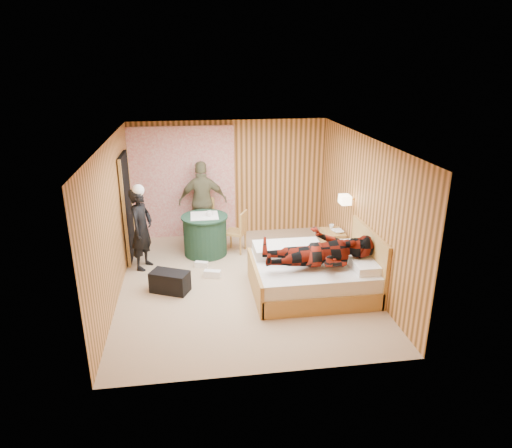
{
  "coord_description": "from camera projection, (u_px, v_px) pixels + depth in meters",
  "views": [
    {
      "loc": [
        -0.8,
        -7.15,
        3.71
      ],
      "look_at": [
        0.24,
        0.08,
        1.05
      ],
      "focal_mm": 32.0,
      "sensor_mm": 36.0,
      "label": 1
    }
  ],
  "objects": [
    {
      "name": "man_at_table",
      "position": [
        203.0,
        202.0,
        9.62
      ],
      "size": [
        1.02,
        0.44,
        1.72
      ],
      "primitive_type": "imported",
      "rotation": [
        0.0,
        0.0,
        3.12
      ],
      "color": "#6B6947",
      "rests_on": "floor"
    },
    {
      "name": "book_upper",
      "position": [
        334.0,
        231.0,
        8.85
      ],
      "size": [
        0.17,
        0.23,
        0.02
      ],
      "primitive_type": "imported",
      "rotation": [
        0.0,
        0.0,
        0.03
      ],
      "color": "white",
      "rests_on": "nightstand"
    },
    {
      "name": "duffel_bag",
      "position": [
        170.0,
        282.0,
        7.65
      ],
      "size": [
        0.71,
        0.57,
        0.36
      ],
      "primitive_type": "cube",
      "rotation": [
        0.0,
        0.0,
        -0.43
      ],
      "color": "black",
      "rests_on": "floor"
    },
    {
      "name": "chair_far",
      "position": [
        204.0,
        217.0,
        9.69
      ],
      "size": [
        0.49,
        0.49,
        0.93
      ],
      "rotation": [
        0.0,
        0.0,
        -0.19
      ],
      "color": "tan",
      "rests_on": "floor"
    },
    {
      "name": "wall_lamp",
      "position": [
        345.0,
        200.0,
        8.25
      ],
      "size": [
        0.26,
        0.24,
        0.16
      ],
      "color": "gold",
      "rests_on": "wall_right"
    },
    {
      "name": "man_on_bed",
      "position": [
        320.0,
        243.0,
        7.19
      ],
      "size": [
        0.86,
        0.67,
        1.77
      ],
      "primitive_type": "imported",
      "rotation": [
        0.0,
        1.57,
        0.0
      ],
      "color": "maroon",
      "rests_on": "bed"
    },
    {
      "name": "woman_standing",
      "position": [
        142.0,
        229.0,
        8.34
      ],
      "size": [
        0.56,
        0.66,
        1.53
      ],
      "primitive_type": "imported",
      "rotation": [
        0.0,
        0.0,
        1.17
      ],
      "color": "black",
      "rests_on": "floor"
    },
    {
      "name": "wall_right",
      "position": [
        363.0,
        209.0,
        7.88
      ],
      "size": [
        0.02,
        5.0,
        2.5
      ],
      "primitive_type": "cube",
      "color": "#E19756",
      "rests_on": "floor"
    },
    {
      "name": "cup_table",
      "position": [
        210.0,
        214.0,
        8.87
      ],
      "size": [
        0.16,
        0.16,
        0.1
      ],
      "primitive_type": "imported",
      "rotation": [
        0.0,
        0.0,
        -0.32
      ],
      "color": "white",
      "rests_on": "round_table"
    },
    {
      "name": "wall_left",
      "position": [
        113.0,
        221.0,
        7.32
      ],
      "size": [
        0.02,
        5.0,
        2.5
      ],
      "primitive_type": "cube",
      "color": "#E19756",
      "rests_on": "floor"
    },
    {
      "name": "chair_near",
      "position": [
        239.0,
        229.0,
        9.12
      ],
      "size": [
        0.51,
        0.51,
        0.86
      ],
      "rotation": [
        0.0,
        0.0,
        -2.01
      ],
      "color": "tan",
      "rests_on": "floor"
    },
    {
      "name": "book_lower",
      "position": [
        334.0,
        232.0,
        8.85
      ],
      "size": [
        0.23,
        0.26,
        0.02
      ],
      "primitive_type": "imported",
      "rotation": [
        0.0,
        0.0,
        0.32
      ],
      "color": "white",
      "rests_on": "nightstand"
    },
    {
      "name": "nightstand",
      "position": [
        333.0,
        243.0,
        8.99
      ],
      "size": [
        0.4,
        0.55,
        0.53
      ],
      "color": "tan",
      "rests_on": "floor"
    },
    {
      "name": "cup_nightstand",
      "position": [
        332.0,
        227.0,
        9.01
      ],
      "size": [
        0.11,
        0.11,
        0.09
      ],
      "primitive_type": "imported",
      "rotation": [
        0.0,
        0.0,
        0.11
      ],
      "color": "white",
      "rests_on": "nightstand"
    },
    {
      "name": "wall_back",
      "position": [
        229.0,
        178.0,
        9.92
      ],
      "size": [
        4.2,
        0.02,
        2.5
      ],
      "primitive_type": "cube",
      "color": "#E19756",
      "rests_on": "floor"
    },
    {
      "name": "floor",
      "position": [
        243.0,
        282.0,
        8.02
      ],
      "size": [
        4.2,
        5.0,
        0.01
      ],
      "primitive_type": "cube",
      "color": "tan",
      "rests_on": "ground"
    },
    {
      "name": "sneaker_right",
      "position": [
        212.0,
        274.0,
        8.18
      ],
      "size": [
        0.32,
        0.2,
        0.13
      ],
      "primitive_type": "cube",
      "rotation": [
        0.0,
        0.0,
        -0.29
      ],
      "color": "white",
      "rests_on": "floor"
    },
    {
      "name": "bed",
      "position": [
        313.0,
        274.0,
        7.62
      ],
      "size": [
        1.98,
        1.54,
        1.06
      ],
      "color": "tan",
      "rests_on": "floor"
    },
    {
      "name": "doorway",
      "position": [
        127.0,
        208.0,
        8.7
      ],
      "size": [
        0.06,
        0.9,
        2.05
      ],
      "primitive_type": "cube",
      "color": "black",
      "rests_on": "floor"
    },
    {
      "name": "sneaker_left",
      "position": [
        201.0,
        265.0,
        8.58
      ],
      "size": [
        0.26,
        0.17,
        0.11
      ],
      "primitive_type": "cube",
      "rotation": [
        0.0,
        0.0,
        -0.33
      ],
      "color": "white",
      "rests_on": "floor"
    },
    {
      "name": "curtain",
      "position": [
        183.0,
        183.0,
        9.74
      ],
      "size": [
        2.2,
        0.08,
        2.4
      ],
      "primitive_type": "cube",
      "color": "#EFE2CF",
      "rests_on": "floor"
    },
    {
      "name": "round_table",
      "position": [
        205.0,
        235.0,
        9.06
      ],
      "size": [
        0.92,
        0.92,
        0.81
      ],
      "color": "#1B3C2A",
      "rests_on": "floor"
    },
    {
      "name": "ceiling",
      "position": [
        242.0,
        140.0,
        7.17
      ],
      "size": [
        4.2,
        5.0,
        0.01
      ],
      "primitive_type": "cube",
      "color": "white",
      "rests_on": "wall_back"
    }
  ]
}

